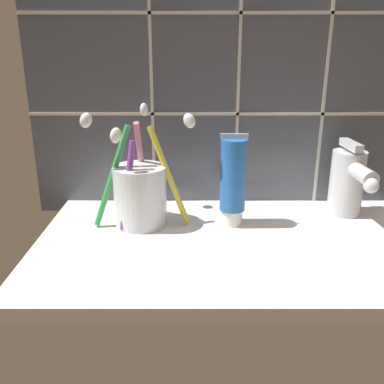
# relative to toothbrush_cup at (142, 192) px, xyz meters

# --- Properties ---
(sink_counter) EXTENTS (0.57, 0.34, 0.02)m
(sink_counter) POSITION_rel_toothbrush_cup_xyz_m (0.14, -0.06, -0.06)
(sink_counter) COLOR white
(sink_counter) RESTS_ON ground
(tile_wall_backsplash) EXTENTS (0.67, 0.02, 0.46)m
(tile_wall_backsplash) POSITION_rel_toothbrush_cup_xyz_m (0.14, 0.11, 0.16)
(tile_wall_backsplash) COLOR #4C515B
(tile_wall_backsplash) RESTS_ON ground
(toothbrush_cup) EXTENTS (0.17, 0.12, 0.18)m
(toothbrush_cup) POSITION_rel_toothbrush_cup_xyz_m (0.00, 0.00, 0.00)
(toothbrush_cup) COLOR silver
(toothbrush_cup) RESTS_ON sink_counter
(toothpaste_tube) EXTENTS (0.04, 0.04, 0.14)m
(toothpaste_tube) POSITION_rel_toothbrush_cup_xyz_m (0.14, -0.00, 0.02)
(toothpaste_tube) COLOR white
(toothpaste_tube) RESTS_ON sink_counter
(sink_faucet) EXTENTS (0.05, 0.12, 0.12)m
(sink_faucet) POSITION_rel_toothbrush_cup_xyz_m (0.33, 0.04, 0.01)
(sink_faucet) COLOR silver
(sink_faucet) RESTS_ON sink_counter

